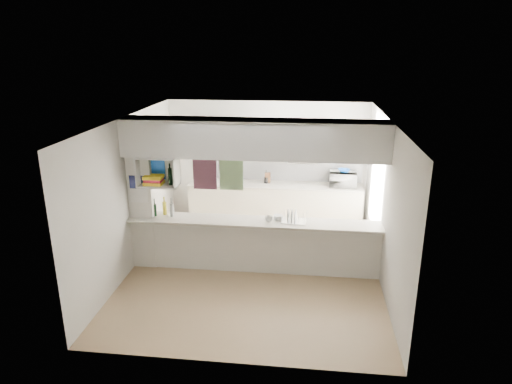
# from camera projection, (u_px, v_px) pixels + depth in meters

# --- Properties ---
(floor) EXTENTS (4.80, 4.80, 0.00)m
(floor) POSITION_uv_depth(u_px,v_px,m) (254.00, 270.00, 7.85)
(floor) COLOR tan
(floor) RESTS_ON ground
(ceiling) EXTENTS (4.80, 4.80, 0.00)m
(ceiling) POSITION_uv_depth(u_px,v_px,m) (253.00, 120.00, 7.04)
(ceiling) COLOR white
(ceiling) RESTS_ON wall_back
(wall_back) EXTENTS (4.20, 0.00, 4.20)m
(wall_back) POSITION_uv_depth(u_px,v_px,m) (267.00, 163.00, 9.71)
(wall_back) COLOR silver
(wall_back) RESTS_ON floor
(wall_left) EXTENTS (0.00, 4.80, 4.80)m
(wall_left) POSITION_uv_depth(u_px,v_px,m) (130.00, 194.00, 7.67)
(wall_left) COLOR silver
(wall_left) RESTS_ON floor
(wall_right) EXTENTS (0.00, 4.80, 4.80)m
(wall_right) POSITION_uv_depth(u_px,v_px,m) (385.00, 204.00, 7.21)
(wall_right) COLOR silver
(wall_right) RESTS_ON floor
(servery_partition) EXTENTS (4.20, 0.50, 2.60)m
(servery_partition) POSITION_uv_depth(u_px,v_px,m) (243.00, 178.00, 7.35)
(servery_partition) COLOR silver
(servery_partition) RESTS_ON floor
(cubby_shelf) EXTENTS (0.65, 0.35, 0.50)m
(cubby_shelf) POSITION_uv_depth(u_px,v_px,m) (158.00, 173.00, 7.43)
(cubby_shelf) COLOR white
(cubby_shelf) RESTS_ON bulkhead
(kitchen_run) EXTENTS (3.60, 0.63, 2.24)m
(kitchen_run) POSITION_uv_depth(u_px,v_px,m) (273.00, 188.00, 9.59)
(kitchen_run) COLOR beige
(kitchen_run) RESTS_ON floor
(microwave) EXTENTS (0.56, 0.39, 0.30)m
(microwave) POSITION_uv_depth(u_px,v_px,m) (343.00, 179.00, 9.33)
(microwave) COLOR white
(microwave) RESTS_ON bench_top
(bowl) EXTENTS (0.24, 0.24, 0.06)m
(bowl) POSITION_uv_depth(u_px,v_px,m) (344.00, 171.00, 9.26)
(bowl) COLOR #0E409B
(bowl) RESTS_ON microwave
(dish_rack) EXTENTS (0.44, 0.35, 0.22)m
(dish_rack) POSITION_uv_depth(u_px,v_px,m) (294.00, 217.00, 7.50)
(dish_rack) COLOR silver
(dish_rack) RESTS_ON breakfast_bar
(cup) EXTENTS (0.16, 0.16, 0.10)m
(cup) POSITION_uv_depth(u_px,v_px,m) (269.00, 219.00, 7.47)
(cup) COLOR white
(cup) RESTS_ON dish_rack
(wine_bottles) EXTENTS (0.37, 0.15, 0.33)m
(wine_bottles) POSITION_uv_depth(u_px,v_px,m) (164.00, 209.00, 7.75)
(wine_bottles) COLOR black
(wine_bottles) RESTS_ON breakfast_bar
(plastic_tubs) EXTENTS (0.49, 0.18, 0.07)m
(plastic_tubs) POSITION_uv_depth(u_px,v_px,m) (279.00, 217.00, 7.60)
(plastic_tubs) COLOR silver
(plastic_tubs) RESTS_ON breakfast_bar
(utensil_jar) EXTENTS (0.09, 0.09, 0.12)m
(utensil_jar) POSITION_uv_depth(u_px,v_px,m) (266.00, 180.00, 9.57)
(utensil_jar) COLOR black
(utensil_jar) RESTS_ON bench_top
(knife_block) EXTENTS (0.12, 0.10, 0.22)m
(knife_block) POSITION_uv_depth(u_px,v_px,m) (268.00, 178.00, 9.58)
(knife_block) COLOR brown
(knife_block) RESTS_ON bench_top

